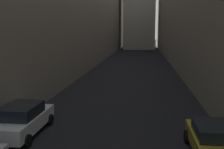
% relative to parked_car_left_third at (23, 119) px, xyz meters
% --- Properties ---
extents(ground_plane, '(264.00, 264.00, 0.00)m').
position_rel_parked_car_left_third_xyz_m(ground_plane, '(4.40, 30.31, -0.80)').
color(ground_plane, black).
extents(building_block_right, '(14.84, 108.00, 18.25)m').
position_rel_parked_car_left_third_xyz_m(building_block_right, '(17.32, 32.31, 8.33)').
color(building_block_right, gray).
rests_on(building_block_right, ground).
extents(parked_car_left_third, '(1.93, 4.50, 1.55)m').
position_rel_parked_car_left_third_xyz_m(parked_car_left_third, '(0.00, 0.00, 0.00)').
color(parked_car_left_third, silver).
rests_on(parked_car_left_third, ground).
extents(parked_car_right_third, '(1.97, 3.99, 1.41)m').
position_rel_parked_car_left_third_xyz_m(parked_car_right_third, '(8.80, -1.51, -0.06)').
color(parked_car_right_third, '#A59919').
rests_on(parked_car_right_third, ground).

